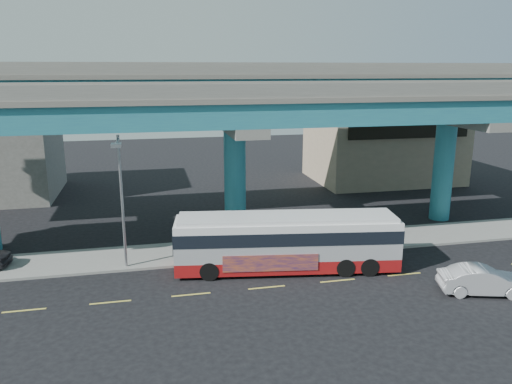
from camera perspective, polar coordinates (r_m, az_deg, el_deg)
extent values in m
plane|color=black|center=(27.21, 1.08, -10.60)|extent=(120.00, 120.00, 0.00)
cube|color=gray|center=(32.15, -1.24, -6.50)|extent=(70.00, 4.00, 0.15)
cube|color=#D8C64C|center=(27.01, -24.98, -12.17)|extent=(2.00, 0.12, 0.01)
cube|color=#D8C64C|center=(26.38, -16.30, -12.00)|extent=(2.00, 0.12, 0.01)
cube|color=#D8C64C|center=(26.36, -7.43, -11.55)|extent=(2.00, 0.12, 0.01)
cube|color=#D8C64C|center=(26.94, 1.23, -10.85)|extent=(2.00, 0.12, 0.01)
cube|color=#D8C64C|center=(28.08, 9.31, -9.97)|extent=(2.00, 0.12, 0.01)
cube|color=#D8C64C|center=(29.72, 16.58, -9.01)|extent=(2.00, 0.12, 0.01)
cube|color=#D8C64C|center=(31.78, 22.97, -8.04)|extent=(2.00, 0.12, 0.01)
cylinder|color=#226581|center=(34.41, -2.41, 1.17)|extent=(1.50, 1.50, 7.40)
cube|color=gray|center=(33.76, -2.48, 7.80)|extent=(2.00, 12.00, 0.60)
cube|color=gray|center=(37.11, -3.46, 9.74)|extent=(1.80, 5.00, 1.20)
cylinder|color=#226581|center=(40.34, 20.58, 2.18)|extent=(1.50, 1.50, 7.40)
cube|color=gray|center=(39.78, 21.07, 7.83)|extent=(2.00, 12.00, 0.60)
cube|color=gray|center=(42.67, 18.59, 9.60)|extent=(1.80, 5.00, 1.20)
cube|color=#226581|center=(30.24, -1.32, 9.00)|extent=(52.00, 5.00, 1.40)
cube|color=gray|center=(30.17, -1.33, 10.61)|extent=(52.00, 5.40, 0.30)
cube|color=gray|center=(27.70, -0.31, 11.46)|extent=(52.00, 0.25, 0.80)
cube|color=gray|center=(32.60, -2.21, 11.82)|extent=(52.00, 0.25, 0.80)
cube|color=#226581|center=(37.04, -3.49, 11.75)|extent=(52.00, 5.00, 1.40)
cube|color=gray|center=(37.02, -3.51, 13.06)|extent=(52.00, 5.40, 0.30)
cube|color=gray|center=(34.55, -2.84, 13.92)|extent=(52.00, 0.25, 0.80)
cube|color=gray|center=(39.49, -4.11, 13.90)|extent=(52.00, 0.25, 0.80)
cube|color=tan|center=(53.32, 14.27, 5.10)|extent=(14.00, 10.00, 7.00)
cube|color=black|center=(48.59, 17.10, 6.59)|extent=(12.00, 0.25, 1.20)
cube|color=maroon|center=(29.02, 3.50, -7.77)|extent=(12.86, 4.54, 0.74)
cube|color=#B3B4B8|center=(28.61, 3.54, -5.62)|extent=(12.86, 4.54, 1.58)
cube|color=black|center=(28.44, 3.55, -4.62)|extent=(12.93, 4.60, 0.74)
cube|color=silver|center=(28.26, 3.57, -3.51)|extent=(12.86, 4.54, 0.42)
cube|color=silver|center=(28.17, 3.58, -2.90)|extent=(12.43, 4.23, 0.21)
cube|color=black|center=(29.94, 15.67, -4.49)|extent=(0.42, 2.41, 1.26)
cube|color=black|center=(28.40, -9.26, -5.15)|extent=(0.42, 2.41, 1.26)
cube|color=#12124F|center=(27.50, 1.69, -8.14)|extent=(5.20, 0.84, 0.95)
cylinder|color=black|center=(27.71, -5.37, -9.00)|extent=(1.09, 0.47, 1.05)
cylinder|color=black|center=(29.95, -5.26, -7.21)|extent=(1.09, 0.47, 1.05)
cylinder|color=black|center=(28.50, 10.18, -8.50)|extent=(1.09, 0.47, 1.05)
cylinder|color=black|center=(30.68, 9.10, -6.80)|extent=(1.09, 0.47, 1.05)
cylinder|color=black|center=(28.85, 12.84, -8.35)|extent=(1.09, 0.47, 1.05)
cylinder|color=black|center=(31.01, 11.58, -6.69)|extent=(1.09, 0.47, 1.05)
imported|color=#A9A9AE|center=(28.49, 24.51, -9.19)|extent=(3.85, 5.18, 1.44)
cylinder|color=gray|center=(29.03, -15.04, -1.18)|extent=(0.16, 0.16, 7.64)
cylinder|color=gray|center=(27.31, -15.60, 5.60)|extent=(0.12, 2.06, 0.12)
cube|color=gray|center=(26.30, -15.69, 5.18)|extent=(0.50, 0.70, 0.18)
cylinder|color=gray|center=(31.21, 4.23, -4.94)|extent=(0.06, 0.06, 2.15)
cylinder|color=#B20A0A|center=(30.86, 4.28, -3.15)|extent=(0.64, 0.43, 0.74)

